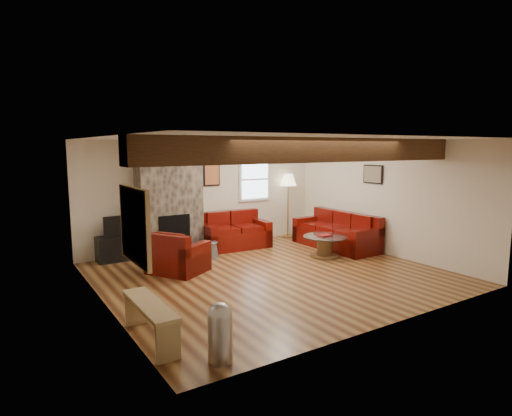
# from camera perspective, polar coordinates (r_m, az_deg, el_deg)

# --- Properties ---
(room) EXTENTS (8.00, 8.00, 8.00)m
(room) POSITION_cam_1_polar(r_m,az_deg,el_deg) (7.83, 2.09, 0.01)
(room) COLOR #502A15
(room) RESTS_ON ground
(floor) EXTENTS (6.00, 6.00, 0.00)m
(floor) POSITION_cam_1_polar(r_m,az_deg,el_deg) (8.10, 2.04, -8.78)
(floor) COLOR #502A15
(floor) RESTS_ON ground
(oak_beam) EXTENTS (6.00, 0.36, 0.38)m
(oak_beam) POSITION_cam_1_polar(r_m,az_deg,el_deg) (6.76, 8.22, 7.67)
(oak_beam) COLOR #311C0E
(oak_beam) RESTS_ON room
(chimney_breast) EXTENTS (1.40, 0.67, 2.50)m
(chimney_breast) POSITION_cam_1_polar(r_m,az_deg,el_deg) (9.56, -11.45, 1.15)
(chimney_breast) COLOR #352F28
(chimney_breast) RESTS_ON floor
(back_window) EXTENTS (0.90, 0.08, 1.10)m
(back_window) POSITION_cam_1_polar(r_m,az_deg,el_deg) (10.78, -0.19, 3.85)
(back_window) COLOR silver
(back_window) RESTS_ON room
(hatch_window) EXTENTS (0.08, 1.00, 0.90)m
(hatch_window) POSITION_cam_1_polar(r_m,az_deg,el_deg) (5.16, -15.78, -2.26)
(hatch_window) COLOR tan
(hatch_window) RESTS_ON room
(ceiling_dome) EXTENTS (0.40, 0.40, 0.18)m
(ceiling_dome) POSITION_cam_1_polar(r_m,az_deg,el_deg) (9.00, 3.60, 8.66)
(ceiling_dome) COLOR beige
(ceiling_dome) RESTS_ON room
(artwork_back) EXTENTS (0.42, 0.06, 0.52)m
(artwork_back) POSITION_cam_1_polar(r_m,az_deg,el_deg) (10.18, -5.92, 4.40)
(artwork_back) COLOR black
(artwork_back) RESTS_ON room
(artwork_right) EXTENTS (0.06, 0.55, 0.42)m
(artwork_right) POSITION_cam_1_polar(r_m,az_deg,el_deg) (9.96, 15.29, 4.36)
(artwork_right) COLOR black
(artwork_right) RESTS_ON room
(sofa_three) EXTENTS (0.93, 2.15, 0.83)m
(sofa_three) POSITION_cam_1_polar(r_m,az_deg,el_deg) (10.23, 10.56, -2.95)
(sofa_three) COLOR #450A04
(sofa_three) RESTS_ON floor
(loveseat) EXTENTS (1.62, 1.00, 0.83)m
(loveseat) POSITION_cam_1_polar(r_m,az_deg,el_deg) (10.08, -2.91, -2.96)
(loveseat) COLOR #450A04
(loveseat) RESTS_ON floor
(armchair_red) EXTENTS (1.23, 1.27, 0.78)m
(armchair_red) POSITION_cam_1_polar(r_m,az_deg,el_deg) (8.26, -10.37, -5.76)
(armchair_red) COLOR #450A04
(armchair_red) RESTS_ON floor
(coffee_table) EXTENTS (0.93, 0.93, 0.49)m
(coffee_table) POSITION_cam_1_polar(r_m,az_deg,el_deg) (9.38, 9.14, -5.08)
(coffee_table) COLOR #4C2E18
(coffee_table) RESTS_ON floor
(tv_cabinet) EXTENTS (1.04, 0.41, 0.52)m
(tv_cabinet) POSITION_cam_1_polar(r_m,az_deg,el_deg) (9.44, -17.39, -5.07)
(tv_cabinet) COLOR black
(tv_cabinet) RESTS_ON floor
(television) EXTENTS (0.76, 0.10, 0.44)m
(television) POSITION_cam_1_polar(r_m,az_deg,el_deg) (9.35, -17.52, -2.22)
(television) COLOR black
(television) RESTS_ON tv_cabinet
(floor_lamp) EXTENTS (0.43, 0.43, 1.66)m
(floor_lamp) POSITION_cam_1_polar(r_m,az_deg,el_deg) (11.15, 4.33, 3.30)
(floor_lamp) COLOR tan
(floor_lamp) RESTS_ON floor
(pine_bench) EXTENTS (0.30, 1.29, 0.48)m
(pine_bench) POSITION_cam_1_polar(r_m,az_deg,el_deg) (5.53, -13.92, -14.57)
(pine_bench) COLOR tan
(pine_bench) RESTS_ON floor
(pedal_bin) EXTENTS (0.31, 0.31, 0.68)m
(pedal_bin) POSITION_cam_1_polar(r_m,az_deg,el_deg) (4.88, -4.82, -16.26)
(pedal_bin) COLOR #A5A5AA
(pedal_bin) RESTS_ON floor
(coal_bucket) EXTENTS (0.36, 0.36, 0.34)m
(coal_bucket) POSITION_cam_1_polar(r_m,az_deg,el_deg) (9.31, -6.16, -5.49)
(coal_bucket) COLOR slate
(coal_bucket) RESTS_ON floor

